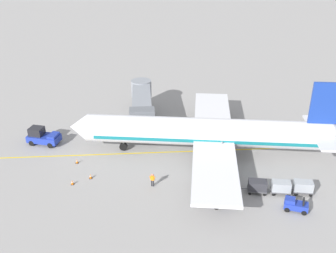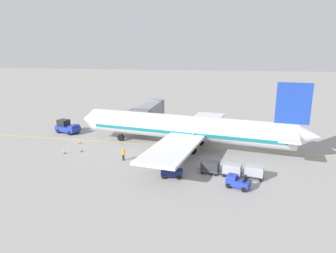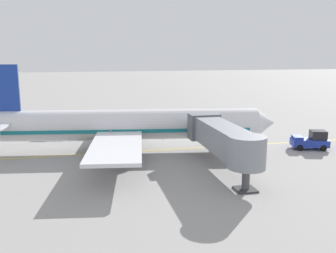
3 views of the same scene
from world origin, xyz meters
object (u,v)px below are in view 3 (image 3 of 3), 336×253
parked_airliner (126,125)px  baggage_cart_second_in_train (71,130)px  baggage_tug_trailing (68,128)px  jet_bridge (223,138)px  baggage_cart_third_in_train (53,131)px  baggage_tug_lead (119,127)px  pushback_tractor (311,141)px  ground_crew_wing_walker (173,129)px  safety_cone_nose_right (251,139)px  safety_cone_wing_tip (236,132)px  baggage_cart_front (90,130)px  safety_cone_nose_left (226,134)px

parked_airliner → baggage_cart_second_in_train: (-9.63, -6.93, -2.24)m
baggage_tug_trailing → jet_bridge: bearing=34.9°
baggage_cart_third_in_train → baggage_tug_lead: bearing=99.4°
pushback_tractor → baggage_tug_trailing: pushback_tractor is taller
baggage_tug_lead → baggage_tug_trailing: bearing=-100.1°
jet_bridge → pushback_tractor: (-5.95, 14.10, -2.36)m
ground_crew_wing_walker → safety_cone_nose_right: bearing=58.7°
baggage_tug_trailing → safety_cone_wing_tip: (6.61, 24.67, -0.42)m
parked_airliner → ground_crew_wing_walker: bearing=132.9°
baggage_cart_front → safety_cone_wing_tip: 21.71m
baggage_tug_lead → safety_cone_nose_left: baggage_tug_lead is taller
baggage_tug_lead → baggage_cart_third_in_train: size_ratio=0.87×
baggage_cart_third_in_train → safety_cone_nose_left: size_ratio=5.05×
baggage_tug_lead → baggage_cart_front: baggage_tug_lead is taller
ground_crew_wing_walker → safety_cone_wing_tip: 9.59m
baggage_tug_lead → safety_cone_nose_right: size_ratio=4.40×
safety_cone_nose_right → pushback_tractor: bearing=43.6°
pushback_tractor → baggage_cart_second_in_train: pushback_tractor is taller
baggage_cart_second_in_train → pushback_tractor: bearing=64.6°
parked_airliner → baggage_tug_lead: parked_airliner is taller
baggage_cart_second_in_train → baggage_tug_lead: bearing=103.8°
ground_crew_wing_walker → pushback_tractor: bearing=52.5°
safety_cone_nose_left → baggage_tug_trailing: bearing=-108.9°
baggage_cart_front → safety_cone_wing_tip: size_ratio=5.05×
parked_airliner → safety_cone_wing_tip: size_ratio=63.19×
baggage_cart_second_in_train → safety_cone_nose_left: bearing=78.1°
baggage_cart_third_in_train → safety_cone_wing_tip: (3.66, 26.66, -0.66)m
baggage_tug_lead → baggage_tug_trailing: 7.77m
parked_airliner → jet_bridge: bearing=39.8°
baggage_tug_trailing → baggage_cart_second_in_train: baggage_tug_trailing is taller
baggage_tug_trailing → baggage_cart_third_in_train: bearing=-33.9°
ground_crew_wing_walker → safety_cone_nose_left: bearing=74.0°
pushback_tractor → safety_cone_nose_left: 12.14m
baggage_cart_third_in_train → safety_cone_nose_right: size_ratio=5.05×
safety_cone_wing_tip → ground_crew_wing_walker: bearing=-96.1°
safety_cone_nose_right → safety_cone_nose_left: bearing=-149.9°
baggage_tug_trailing → baggage_cart_front: 4.73m
pushback_tractor → baggage_cart_front: (-13.71, -27.04, -0.15)m
baggage_cart_front → safety_cone_wing_tip: bearing=81.7°
parked_airliner → ground_crew_wing_walker: 10.71m
baggage_cart_front → safety_cone_wing_tip: baggage_cart_front is taller
pushback_tractor → safety_cone_nose_left: bearing=-141.1°
baggage_cart_third_in_train → safety_cone_nose_right: 28.09m
pushback_tractor → safety_cone_wing_tip: 11.97m
pushback_tractor → baggage_cart_front: bearing=-116.9°
pushback_tractor → safety_cone_nose_right: pushback_tractor is taller
baggage_cart_front → safety_cone_wing_tip: (3.14, 21.47, -0.66)m
jet_bridge → safety_cone_wing_tip: bearing=152.7°
baggage_cart_second_in_train → baggage_cart_third_in_train: same height
baggage_tug_lead → baggage_tug_trailing: same height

